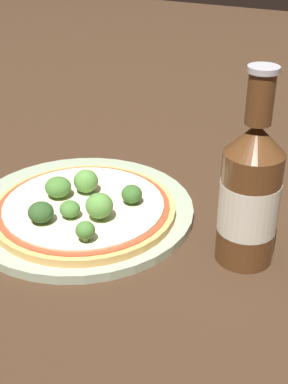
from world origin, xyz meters
The scene contains 11 objects.
ground_plane centered at (0.00, 0.00, 0.00)m, with size 3.00×3.00×0.00m, color #3D2819.
plate centered at (0.01, -0.03, 0.01)m, with size 0.30×0.30×0.01m.
pizza centered at (0.02, -0.04, 0.02)m, with size 0.24×0.24×0.01m.
broccoli_floret_0 centered at (0.08, -0.01, 0.04)m, with size 0.03×0.03×0.03m.
broccoli_floret_1 centered at (0.07, -0.11, 0.04)m, with size 0.02×0.02×0.03m.
broccoli_floret_2 centered at (0.06, -0.06, 0.05)m, with size 0.03×0.03×0.03m.
broccoli_floret_3 centered at (0.03, -0.08, 0.04)m, with size 0.03×0.03×0.02m.
broccoli_floret_4 centered at (0.01, -0.01, 0.04)m, with size 0.03×0.03×0.03m.
broccoli_floret_5 centered at (0.00, -0.10, 0.04)m, with size 0.03×0.03×0.03m.
broccoli_floret_6 centered at (-0.02, -0.04, 0.04)m, with size 0.03×0.03×0.03m.
beer_bottle centered at (0.23, -0.02, 0.09)m, with size 0.07×0.07×0.23m.
Camera 1 is at (0.36, -0.54, 0.38)m, focal length 50.00 mm.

